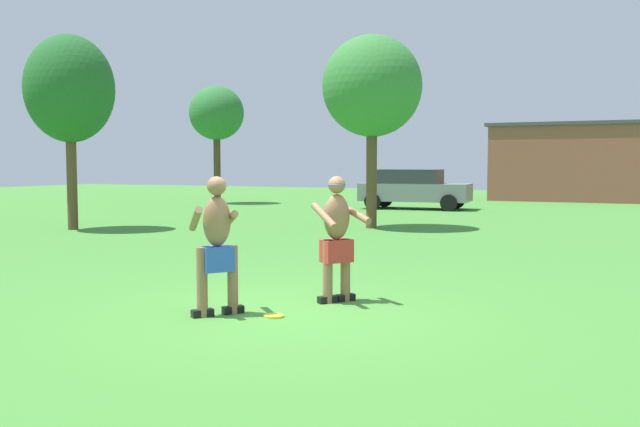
{
  "coord_description": "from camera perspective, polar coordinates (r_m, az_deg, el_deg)",
  "views": [
    {
      "loc": [
        3.9,
        -7.57,
        1.84
      ],
      "look_at": [
        -0.18,
        1.4,
        1.12
      ],
      "focal_mm": 39.23,
      "sensor_mm": 36.0,
      "label": 1
    }
  ],
  "objects": [
    {
      "name": "tree_behind_players",
      "position": [
        20.48,
        -19.75,
        9.49
      ],
      "size": [
        2.4,
        2.4,
        5.32
      ],
      "color": "brown",
      "rests_on": "ground_plane"
    },
    {
      "name": "outbuilding_behind_lot",
      "position": [
        36.9,
        20.95,
        3.95
      ],
      "size": [
        9.07,
        5.34,
        3.76
      ],
      "color": "brown",
      "rests_on": "ground_plane"
    },
    {
      "name": "tree_right_field",
      "position": [
        19.8,
        4.27,
        10.25
      ],
      "size": [
        2.78,
        2.78,
        5.39
      ],
      "color": "brown",
      "rests_on": "ground_plane"
    },
    {
      "name": "tree_left_field",
      "position": [
        32.17,
        -8.44,
        8.03
      ],
      "size": [
        2.47,
        2.47,
        5.3
      ],
      "color": "#4C3823",
      "rests_on": "ground_plane"
    },
    {
      "name": "ground_plane",
      "position": [
        8.71,
        -2.78,
        -8.03
      ],
      "size": [
        80.0,
        80.0,
        0.0
      ],
      "primitive_type": "plane",
      "color": "#428433"
    },
    {
      "name": "player_with_cap",
      "position": [
        9.18,
        1.39,
        -1.59
      ],
      "size": [
        0.81,
        0.79,
        1.68
      ],
      "color": "black",
      "rests_on": "ground_plane"
    },
    {
      "name": "car_gray_near_post",
      "position": [
        28.14,
        7.67,
        2.05
      ],
      "size": [
        4.41,
        2.27,
        1.58
      ],
      "color": "slate",
      "rests_on": "ground_plane"
    },
    {
      "name": "frisbee",
      "position": [
        8.45,
        -3.78,
        -8.33
      ],
      "size": [
        0.25,
        0.25,
        0.03
      ],
      "primitive_type": "cylinder",
      "color": "yellow",
      "rests_on": "ground_plane"
    },
    {
      "name": "player_in_blue",
      "position": [
        8.48,
        -8.41,
        -2.34
      ],
      "size": [
        0.72,
        0.86,
        1.68
      ],
      "color": "black",
      "rests_on": "ground_plane"
    }
  ]
}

